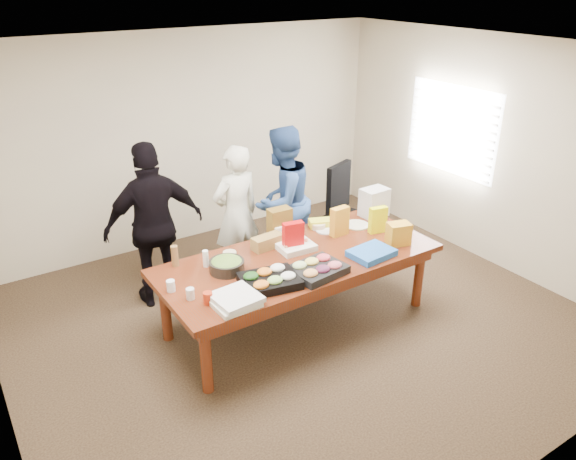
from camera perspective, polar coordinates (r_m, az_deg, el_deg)
floor at (r=5.90m, az=1.03°, el=-9.31°), size 5.50×5.00×0.02m
ceiling at (r=4.91m, az=1.28°, el=17.90°), size 5.50×5.00×0.02m
wall_back at (r=7.34m, az=-10.07°, el=9.12°), size 5.50×0.04×2.70m
wall_front at (r=3.72m, az=23.77°, el=-9.45°), size 5.50×0.04×2.70m
wall_right at (r=7.10m, az=19.97°, el=7.43°), size 0.04×5.00×2.70m
window_panel at (r=7.39m, az=16.34°, el=9.81°), size 0.03×1.40×1.10m
window_blinds at (r=7.36m, az=16.13°, el=9.77°), size 0.04×1.36×1.00m
conference_table at (r=5.69m, az=1.06°, el=-6.11°), size 2.80×1.20×0.75m
office_chair at (r=6.98m, az=6.13°, el=1.57°), size 0.73×0.73×1.11m
person_center at (r=6.33m, az=-5.28°, el=1.58°), size 0.62×0.44×1.62m
person_right at (r=6.50m, az=-0.62°, el=3.01°), size 1.04×0.93×1.76m
person_left at (r=5.99m, az=-13.48°, el=0.46°), size 1.08×0.51×1.80m
veggie_tray at (r=5.03m, az=-1.89°, el=-5.22°), size 0.58×0.49×0.08m
fruit_tray at (r=5.21m, az=2.99°, el=-4.09°), size 0.54×0.45×0.08m
sheet_cake at (r=5.63m, az=0.83°, el=-1.74°), size 0.37×0.29×0.06m
salad_bowl at (r=5.26m, az=-6.27°, el=-3.68°), size 0.33×0.33×0.11m
chip_bag_blue at (r=5.58m, az=8.53°, el=-2.33°), size 0.45×0.35×0.06m
chip_bag_red at (r=5.57m, az=0.53°, el=-0.68°), size 0.22×0.12×0.30m
chip_bag_yellow at (r=6.04m, az=9.16°, el=1.03°), size 0.20×0.11×0.29m
chip_bag_orange at (r=5.92m, az=5.29°, el=0.89°), size 0.20×0.10×0.31m
mayo_jar at (r=5.83m, az=-1.06°, el=-0.30°), size 0.10×0.10×0.15m
mustard_bottle at (r=5.90m, az=-0.35°, el=0.05°), size 0.06×0.06×0.15m
dressing_bottle at (r=5.41m, az=-11.48°, el=-2.61°), size 0.08×0.08×0.21m
ranch_bottle at (r=5.36m, az=-8.41°, el=-2.90°), size 0.07×0.07×0.17m
banana_bunch at (r=6.15m, az=3.33°, el=0.71°), size 0.28×0.23×0.08m
bread_loaf at (r=5.66m, az=-2.12°, el=-1.23°), size 0.34×0.17×0.13m
kraft_bag at (r=5.86m, az=-0.86°, el=0.75°), size 0.25×0.15×0.32m
red_cup at (r=4.80m, az=-8.18°, el=-6.89°), size 0.10×0.10×0.11m
clear_cup_a at (r=4.89m, az=-9.95°, el=-6.43°), size 0.09×0.09×0.10m
clear_cup_b at (r=5.03m, az=-11.88°, el=-5.61°), size 0.09×0.09×0.10m
pizza_box_lower at (r=4.78m, az=-5.54°, el=-7.31°), size 0.38×0.38×0.04m
pizza_box_upper at (r=4.76m, az=-5.34°, el=-6.88°), size 0.40×0.40×0.04m
plate_a at (r=6.21m, az=7.00°, el=0.50°), size 0.34×0.34×0.02m
plate_b at (r=6.06m, az=3.87°, el=-0.04°), size 0.25×0.25×0.01m
dip_bowl_a at (r=6.10m, az=3.11°, el=0.42°), size 0.17×0.17×0.06m
dip_bowl_b at (r=5.53m, az=-5.98°, el=-2.49°), size 0.16×0.16×0.05m
grocery_bag_white at (r=6.45m, az=8.79°, el=2.82°), size 0.31×0.23×0.33m
grocery_bag_yellow at (r=5.83m, az=11.23°, el=-0.38°), size 0.26×0.22×0.23m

